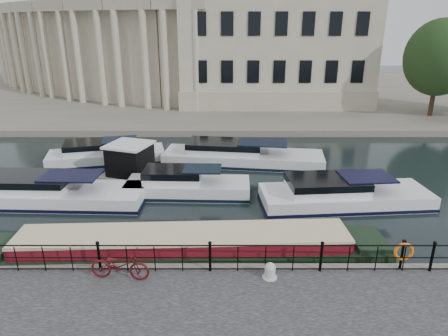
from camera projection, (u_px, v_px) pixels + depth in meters
The scene contains 10 objects.
ground_plane at pixel (212, 251), 16.85m from camera, with size 160.00×160.00×0.00m, color black.
far_bank at pixel (220, 93), 53.43m from camera, with size 120.00×42.00×0.55m, color #6B665B.
railing at pixel (210, 255), 14.32m from camera, with size 24.14×0.14×1.22m.
civic_building at pixel (211, 42), 47.09m from camera, with size 53.55×31.84×16.85m.
bicycle at pixel (120, 265), 13.92m from camera, with size 0.73×2.11×1.11m, color #4F0E10.
mooring_bollard at pixel (270, 271), 14.06m from camera, with size 0.53×0.53×0.59m.
life_ring_post at pixel (403, 252), 14.37m from camera, with size 0.72×0.19×1.18m.
narrowboat at pixel (184, 251), 16.16m from camera, with size 16.62×2.88×1.60m.
harbour_hut at pixel (130, 162), 24.82m from camera, with size 4.07×3.72×2.21m.
cabin_cruisers at pixel (187, 177), 23.98m from camera, with size 25.13×10.85×1.99m.
Camera 1 is at (0.51, -14.65, 9.02)m, focal length 32.00 mm.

